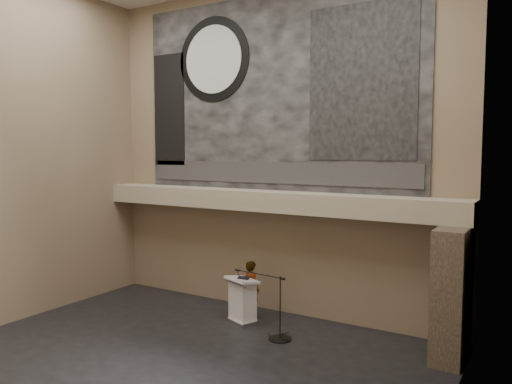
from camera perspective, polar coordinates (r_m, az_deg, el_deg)
The scene contains 19 objects.
floor at distance 10.58m, azimuth -9.53°, elevation -18.85°, with size 10.00×10.00×0.00m, color black.
wall_back at distance 12.98m, azimuth 1.84°, elevation 4.88°, with size 10.00×0.02×8.50m, color #7C6B4E.
wall_left at distance 13.51m, azimuth -26.13°, elevation 4.39°, with size 0.02×8.00×8.50m, color #7C6B4E.
wall_right at distance 7.44m, azimuth 20.70°, elevation 4.64°, with size 0.02×8.00×8.50m, color #7C6B4E.
soffit at distance 12.70m, azimuth 0.94°, elevation -1.00°, with size 10.00×0.80×0.50m, color tan.
sprinkler_left at distance 13.56m, azimuth -5.03°, elevation -1.83°, with size 0.04×0.04×0.06m, color #B2893D.
sprinkler_right at distance 11.85m, azimuth 8.78°, elevation -2.83°, with size 0.04×0.04×0.06m, color #B2893D.
banner at distance 13.04m, azimuth 1.79°, elevation 11.26°, with size 8.00×0.05×5.00m, color black.
banner_text_strip at distance 12.93m, azimuth 1.68°, elevation 2.22°, with size 7.76×0.02×0.55m, color #2C2C2C.
banner_clock_rim at distance 14.11m, azimuth -4.89°, elevation 14.86°, with size 2.30×2.30×0.02m, color black.
banner_clock_face at distance 14.09m, azimuth -4.94°, elevation 14.87°, with size 1.84×1.84×0.02m, color silver.
banner_building_print at distance 12.02m, azimuth 11.94°, elevation 12.19°, with size 2.60×0.02×3.60m, color black.
banner_brick_print at distance 14.93m, azimuth -9.88°, elevation 9.21°, with size 1.10×0.02×3.20m, color black.
stone_pier at distance 10.98m, azimuth 21.48°, elevation -10.75°, with size 0.60×1.40×2.70m, color #3E3126.
lectern at distance 12.54m, azimuth -1.56°, elevation -12.26°, with size 0.93×0.80×1.14m.
binder at distance 12.36m, azimuth -1.44°, elevation -9.80°, with size 0.28×0.22×0.04m, color black.
papers at distance 12.39m, azimuth -2.15°, elevation -9.83°, with size 0.21×0.30×0.01m, color white.
speaker_person at distance 12.91m, azimuth -0.51°, elevation -10.99°, with size 0.52×0.34×1.44m, color white.
mic_stand at distance 11.62m, azimuth 2.56°, elevation -15.41°, with size 1.54×0.52×1.44m.
Camera 1 is at (6.36, -7.31, 4.23)m, focal length 35.00 mm.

